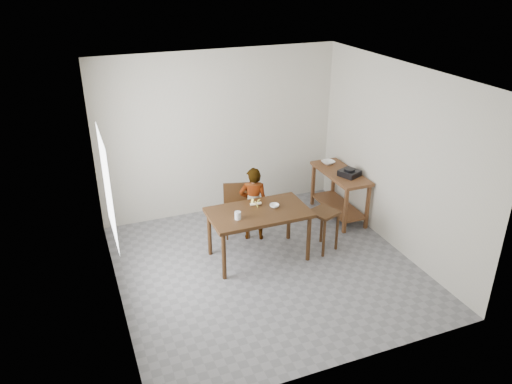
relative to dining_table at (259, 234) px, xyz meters
name	(u,v)px	position (x,y,z in m)	size (l,w,h in m)	color
floor	(266,269)	(0.00, -0.30, -0.40)	(4.00, 4.00, 0.04)	slate
ceiling	(269,73)	(0.00, -0.30, 2.35)	(4.00, 4.00, 0.04)	white
wall_back	(219,133)	(0.00, 1.72, 0.98)	(4.00, 0.04, 2.70)	beige
wall_front	(350,259)	(0.00, -2.32, 0.98)	(4.00, 0.04, 2.70)	beige
wall_left	(106,206)	(-2.02, -0.30, 0.98)	(0.04, 4.00, 2.70)	beige
wall_right	(398,159)	(2.02, -0.30, 0.98)	(0.04, 4.00, 2.70)	beige
window_pane	(107,187)	(-1.97, -0.10, 1.12)	(0.02, 1.10, 1.30)	white
dining_table	(259,234)	(0.00, 0.00, 0.00)	(1.40, 0.80, 0.75)	#38210F
prep_counter	(339,194)	(1.72, 0.70, 0.03)	(0.50, 1.20, 0.80)	brown
child	(253,204)	(0.13, 0.54, 0.21)	(0.43, 0.28, 1.17)	white
dining_chair	(237,211)	(-0.06, 0.75, 0.02)	(0.39, 0.39, 0.80)	#38210F
stool	(323,230)	(0.96, -0.14, -0.06)	(0.36, 0.36, 0.63)	#38210F
glass_tumbler	(238,215)	(-0.35, -0.11, 0.43)	(0.09, 0.09, 0.11)	silver
small_bowl	(274,206)	(0.25, 0.03, 0.40)	(0.14, 0.14, 0.04)	white
banana	(256,203)	(0.03, 0.17, 0.41)	(0.18, 0.13, 0.06)	#D6BE52
serving_bowl	(328,162)	(1.70, 1.08, 0.45)	(0.21, 0.21, 0.05)	white
gas_burner	(349,173)	(1.76, 0.51, 0.47)	(0.28, 0.28, 0.09)	black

